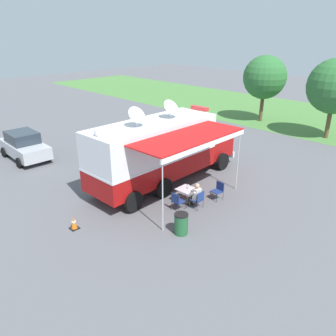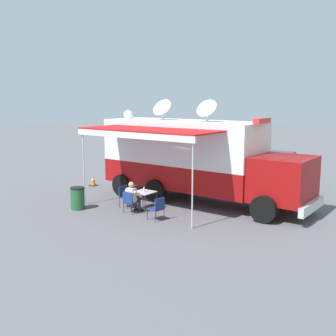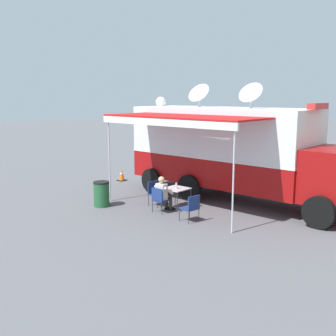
{
  "view_description": "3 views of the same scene",
  "coord_description": "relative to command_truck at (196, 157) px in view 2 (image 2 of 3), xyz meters",
  "views": [
    {
      "loc": [
        12.19,
        -10.76,
        7.72
      ],
      "look_at": [
        0.9,
        0.18,
        1.26
      ],
      "focal_mm": 35.93,
      "sensor_mm": 36.0,
      "label": 1
    },
    {
      "loc": [
        14.29,
        10.7,
        4.48
      ],
      "look_at": [
        1.45,
        0.35,
        1.62
      ],
      "focal_mm": 43.29,
      "sensor_mm": 36.0,
      "label": 2
    },
    {
      "loc": [
        12.68,
        9.43,
        3.97
      ],
      "look_at": [
        2.26,
        -0.7,
        1.36
      ],
      "focal_mm": 43.39,
      "sensor_mm": 36.0,
      "label": 3
    }
  ],
  "objects": [
    {
      "name": "water_bottle",
      "position": [
        2.51,
        -0.78,
        -1.11
      ],
      "size": [
        0.07,
        0.07,
        0.22
      ],
      "color": "silver",
      "rests_on": "folding_table"
    },
    {
      "name": "folding_chair_spare_by_truck",
      "position": [
        3.27,
        0.57,
        -1.43
      ],
      "size": [
        0.53,
        0.53,
        0.87
      ],
      "color": "navy",
      "rests_on": "ground"
    },
    {
      "name": "trash_bin",
      "position": [
        4.14,
        -2.96,
        -1.49
      ],
      "size": [
        0.57,
        0.57,
        0.91
      ],
      "color": "#235B33",
      "rests_on": "ground"
    },
    {
      "name": "folding_table",
      "position": [
        2.45,
        -0.86,
        -1.27
      ],
      "size": [
        0.83,
        0.83,
        0.73
      ],
      "color": "silver",
      "rests_on": "ground"
    },
    {
      "name": "command_truck",
      "position": [
        0.0,
        0.0,
        0.0
      ],
      "size": [
        5.16,
        9.58,
        4.53
      ],
      "color": "#9E0F0F",
      "rests_on": "ground"
    },
    {
      "name": "ground_plane",
      "position": [
        -0.0,
        -0.75,
        -1.95
      ],
      "size": [
        100.0,
        100.0,
        0.0
      ],
      "primitive_type": "plane",
      "color": "#5B5B60"
    },
    {
      "name": "car_far_corner",
      "position": [
        -4.88,
        1.43,
        -1.07
      ],
      "size": [
        4.35,
        2.32,
        1.76
      ],
      "color": "silver",
      "rests_on": "ground"
    },
    {
      "name": "seated_responder",
      "position": [
        3.06,
        -0.89,
        -1.3
      ],
      "size": [
        0.67,
        0.57,
        1.25
      ],
      "color": "silver",
      "rests_on": "ground"
    },
    {
      "name": "traffic_cone",
      "position": [
        0.77,
        -5.92,
        -1.67
      ],
      "size": [
        0.36,
        0.36,
        0.58
      ],
      "color": "black",
      "rests_on": "ground"
    },
    {
      "name": "folding_chair_at_table",
      "position": [
        3.25,
        -0.88,
        -1.43
      ],
      "size": [
        0.5,
        0.5,
        0.87
      ],
      "color": "navy",
      "rests_on": "ground"
    },
    {
      "name": "car_behind_truck",
      "position": [
        -8.89,
        -3.91,
        -1.07
      ],
      "size": [
        4.23,
        2.08,
        1.76
      ],
      "color": "#B2B5BA",
      "rests_on": "ground"
    },
    {
      "name": "folding_chair_beside_table",
      "position": [
        2.67,
        -1.7,
        -1.43
      ],
      "size": [
        0.5,
        0.5,
        0.87
      ],
      "color": "navy",
      "rests_on": "ground"
    },
    {
      "name": "lot_stripe",
      "position": [
        -3.6,
        0.65,
        -1.94
      ],
      "size": [
        0.31,
        4.8,
        0.01
      ],
      "primitive_type": "cube",
      "rotation": [
        0.0,
        0.0,
        0.04
      ],
      "color": "silver",
      "rests_on": "ground"
    }
  ]
}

